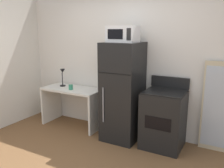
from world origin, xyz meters
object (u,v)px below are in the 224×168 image
desk (73,100)px  refrigerator (123,92)px  oven_range (163,119)px  microwave (123,34)px  coffee_mug (71,87)px  desk_lamp (63,75)px  leaning_mirror (217,107)px

desk → refrigerator: 1.14m
desk → oven_range: bearing=-0.5°
microwave → desk: bearing=176.6°
desk → coffee_mug: coffee_mug is taller
coffee_mug → oven_range: oven_range is taller
microwave → refrigerator: bearing=90.3°
coffee_mug → oven_range: bearing=2.6°
desk → refrigerator: size_ratio=0.70×
refrigerator → microwave: (0.00, -0.02, 0.96)m
oven_range → desk_lamp: bearing=178.4°
coffee_mug → microwave: 1.45m
refrigerator → leaning_mirror: 1.48m
refrigerator → oven_range: 0.80m
coffee_mug → desk_lamp: bearing=155.5°
refrigerator → oven_range: size_ratio=1.50×
oven_range → microwave: bearing=-176.1°
desk_lamp → refrigerator: refrigerator is taller
desk_lamp → oven_range: desk_lamp is taller
oven_range → refrigerator: bearing=-177.8°
desk → coffee_mug: (0.04, -0.10, 0.27)m
desk → coffee_mug: bearing=-69.2°
desk_lamp → oven_range: size_ratio=0.32×
desk → refrigerator: (1.10, -0.04, 0.30)m
microwave → coffee_mug: bearing=-178.3°
desk → desk_lamp: size_ratio=3.29×
desk → leaning_mirror: 2.57m
desk → microwave: (1.10, -0.06, 1.26)m
refrigerator → leaning_mirror: (1.45, 0.28, -0.13)m
microwave → leaning_mirror: (1.45, 0.30, -1.08)m
desk_lamp → coffee_mug: size_ratio=3.72×
desk_lamp → refrigerator: bearing=-3.6°
desk_lamp → coffee_mug: desk_lamp is taller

